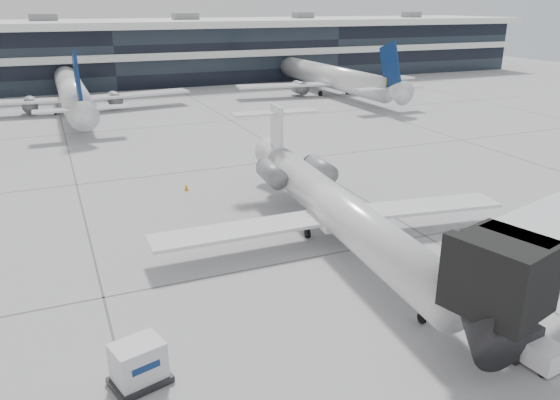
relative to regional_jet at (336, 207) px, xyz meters
name	(u,v)px	position (x,y,z in m)	size (l,w,h in m)	color
ground	(283,263)	(-4.24, -1.58, -2.27)	(220.00, 220.00, 0.00)	#9C9C9E
terminal	(107,56)	(-4.24, 80.42, 2.73)	(170.00, 22.00, 10.00)	black
bg_jet_center	(74,111)	(-12.24, 53.42, -2.27)	(32.00, 40.00, 9.60)	silver
bg_jet_right	(328,93)	(27.76, 53.42, -2.27)	(32.00, 40.00, 9.60)	silver
regional_jet	(336,207)	(0.00, 0.00, 0.00)	(23.00, 28.74, 6.63)	silver
baggage_tug	(534,347)	(1.76, -14.05, -1.63)	(1.59, 2.39, 1.43)	white
cargo_uld	(139,364)	(-13.63, -9.09, -1.37)	(2.54, 2.14, 1.79)	black
traffic_cone	(186,187)	(-6.21, 13.42, -2.02)	(0.44, 0.44, 0.52)	orange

